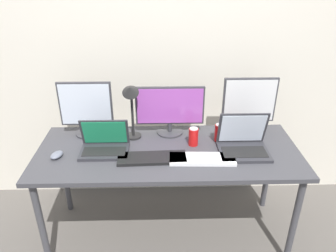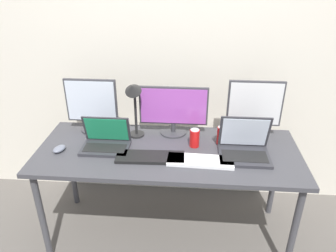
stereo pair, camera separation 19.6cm
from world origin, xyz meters
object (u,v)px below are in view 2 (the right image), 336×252
mouse_by_keyboard (59,149)px  soda_can_by_laptop (195,138)px  soda_can_near_keyboard (222,135)px  laptop_silver (106,141)px  monitor_right (254,108)px  desk_lamp (134,100)px  monitor_left (92,105)px  laptop_secondary (244,147)px  keyboard_aux (150,157)px  monitor_center (173,109)px  keyboard_main (200,161)px  work_desk (168,158)px

mouse_by_keyboard → soda_can_by_laptop: soda_can_by_laptop is taller
soda_can_by_laptop → soda_can_near_keyboard: bearing=15.4°
mouse_by_keyboard → soda_can_by_laptop: 0.90m
laptop_silver → soda_can_near_keyboard: laptop_silver is taller
monitor_right → desk_lamp: 0.83m
monitor_left → laptop_secondary: monitor_left is taller
keyboard_aux → mouse_by_keyboard: size_ratio=4.41×
monitor_left → monitor_center: 0.59m
soda_can_near_keyboard → soda_can_by_laptop: same height
monitor_center → keyboard_main: size_ratio=1.17×
keyboard_aux → monitor_center: bearing=68.6°
laptop_silver → keyboard_aux: bearing=-19.8°
laptop_silver → soda_can_by_laptop: laptop_silver is taller
monitor_left → mouse_by_keyboard: size_ratio=3.99×
monitor_right → soda_can_near_keyboard: bearing=-149.9°
keyboard_main → desk_lamp: bearing=151.0°
laptop_secondary → soda_can_by_laptop: 0.33m
monitor_left → laptop_silver: bearing=-58.3°
monitor_left → desk_lamp: bearing=-17.5°
monitor_right → keyboard_aux: 0.80m
laptop_silver → keyboard_main: bearing=-11.8°
work_desk → mouse_by_keyboard: size_ratio=17.71×
work_desk → soda_can_by_laptop: 0.22m
laptop_silver → mouse_by_keyboard: size_ratio=3.19×
work_desk → laptop_silver: (-0.42, -0.00, 0.11)m
work_desk → monitor_right: 0.69m
monitor_right → mouse_by_keyboard: monitor_right is taller
laptop_secondary → work_desk: bearing=177.6°
work_desk → monitor_left: bearing=156.6°
keyboard_main → desk_lamp: size_ratio=0.95×
keyboard_aux → mouse_by_keyboard: mouse_by_keyboard is taller
mouse_by_keyboard → monitor_left: bearing=86.5°
keyboard_main → soda_can_by_laptop: bearing=103.4°
monitor_right → work_desk: bearing=-157.1°
laptop_silver → mouse_by_keyboard: (-0.30, -0.07, -0.03)m
laptop_silver → soda_can_by_laptop: bearing=6.4°
monitor_left → soda_can_near_keyboard: size_ratio=3.13×
monitor_left → keyboard_main: 0.89m
keyboard_main → soda_can_by_laptop: soda_can_by_laptop is taller
work_desk → desk_lamp: desk_lamp is taller
soda_can_near_keyboard → soda_can_by_laptop: bearing=-164.6°
laptop_silver → keyboard_aux: (0.31, -0.11, -0.04)m
monitor_center → laptop_silver: bearing=-150.9°
monitor_center → keyboard_main: bearing=-62.6°
work_desk → keyboard_aux: 0.17m
monitor_right → monitor_left: bearing=179.9°
monitor_center → desk_lamp: size_ratio=1.11×
monitor_left → mouse_by_keyboard: (-0.15, -0.32, -0.18)m
soda_can_by_laptop → keyboard_aux: bearing=-147.4°
monitor_center → laptop_secondary: monitor_center is taller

